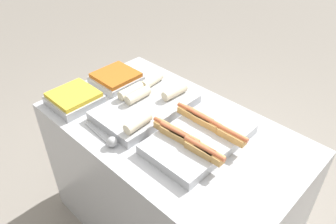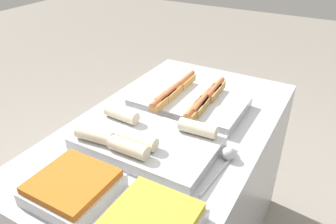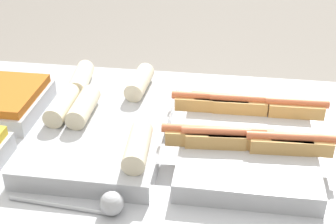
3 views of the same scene
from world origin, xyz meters
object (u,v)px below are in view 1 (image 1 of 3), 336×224
tray_side_back (116,79)px  serving_spoon_near (110,141)px  tray_side_front (74,99)px  tray_hotdogs (198,137)px  tray_wraps (146,105)px

tray_side_back → serving_spoon_near: size_ratio=0.96×
tray_side_front → serving_spoon_near: size_ratio=0.96×
tray_side_back → tray_hotdogs: bearing=-5.5°
tray_wraps → tray_side_front: 0.41m
tray_side_front → tray_side_back: size_ratio=1.00×
tray_side_front → tray_side_back: same height
tray_side_back → serving_spoon_near: tray_side_back is taller
tray_wraps → tray_side_back: bearing=169.8°
tray_hotdogs → serving_spoon_near: 0.43m
tray_side_back → tray_side_front: bearing=-90.0°
tray_side_front → tray_side_back: bearing=90.0°
tray_wraps → tray_hotdogs: bearing=-1.4°
tray_side_back → serving_spoon_near: 0.56m
tray_wraps → serving_spoon_near: (0.08, -0.31, -0.01)m
tray_wraps → tray_side_back: tray_wraps is taller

